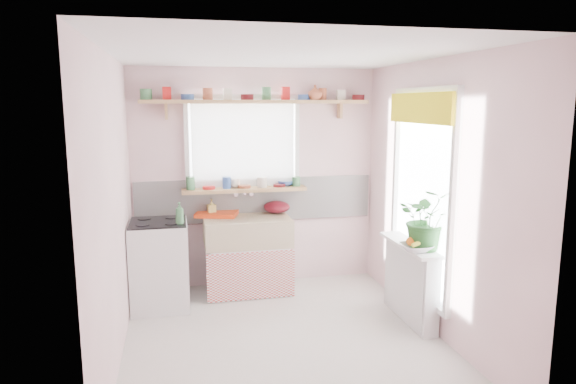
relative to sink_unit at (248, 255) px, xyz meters
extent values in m
plane|color=beige|center=(0.15, -1.29, -0.43)|extent=(3.20, 3.20, 0.00)
plane|color=white|center=(0.15, -1.29, 2.07)|extent=(3.20, 3.20, 0.00)
plane|color=#FFD5D8|center=(0.15, 0.31, 0.82)|extent=(2.80, 0.00, 2.80)
plane|color=#FFD5D8|center=(0.15, -2.89, 0.82)|extent=(2.80, 0.00, 2.80)
plane|color=#FFD5D8|center=(-1.25, -1.29, 0.82)|extent=(0.00, 3.20, 3.20)
plane|color=#FFD5D8|center=(1.55, -1.29, 0.82)|extent=(0.00, 3.20, 3.20)
cube|color=white|center=(0.15, 0.29, 0.57)|extent=(2.74, 0.03, 0.50)
cube|color=#CA828A|center=(0.15, 0.29, 0.37)|extent=(2.74, 0.02, 0.12)
cube|color=white|center=(0.00, 0.30, 1.22)|extent=(1.20, 0.01, 1.00)
cube|color=white|center=(0.00, 0.24, 1.22)|extent=(1.15, 0.02, 0.95)
cube|color=white|center=(1.54, -1.09, 0.82)|extent=(0.01, 1.10, 1.90)
cube|color=yellow|center=(1.46, -1.09, 1.63)|extent=(0.03, 1.20, 0.28)
cube|color=white|center=(0.00, 0.01, -0.16)|extent=(0.85, 0.55, 0.55)
cube|color=#C63D3A|center=(0.00, -0.27, -0.16)|extent=(0.95, 0.02, 0.53)
cube|color=#BEAE8B|center=(0.00, 0.01, 0.27)|extent=(0.95, 0.55, 0.30)
cylinder|color=silver|center=(0.00, 0.26, 0.67)|extent=(0.03, 0.22, 0.03)
cube|color=white|center=(-0.95, -0.24, 0.02)|extent=(0.58, 0.58, 0.90)
cube|color=black|center=(-0.95, -0.24, 0.47)|extent=(0.56, 0.56, 0.02)
cylinder|color=black|center=(-1.09, -0.38, 0.49)|extent=(0.14, 0.14, 0.01)
cylinder|color=black|center=(-0.81, -0.38, 0.49)|extent=(0.14, 0.14, 0.01)
cylinder|color=black|center=(-1.09, -0.10, 0.49)|extent=(0.14, 0.14, 0.01)
cylinder|color=black|center=(-0.81, -0.10, 0.49)|extent=(0.14, 0.14, 0.01)
cube|color=white|center=(1.45, -1.09, -0.06)|extent=(0.15, 0.90, 0.75)
cube|color=white|center=(1.42, -1.09, 0.33)|extent=(0.22, 0.95, 0.03)
cube|color=tan|center=(0.00, 0.19, 0.71)|extent=(1.40, 0.22, 0.04)
cube|color=tan|center=(0.15, 0.18, 1.69)|extent=(2.52, 0.24, 0.04)
cylinder|color=#3F7F4C|center=(-1.03, 0.18, 1.77)|extent=(0.11, 0.11, 0.12)
cylinder|color=red|center=(-0.82, 0.18, 1.77)|extent=(0.11, 0.11, 0.12)
cylinder|color=#3359A5|center=(-0.60, 0.18, 1.74)|extent=(0.11, 0.11, 0.06)
cylinder|color=#A55133|center=(-0.39, 0.18, 1.77)|extent=(0.11, 0.11, 0.12)
cylinder|color=silver|center=(-0.17, 0.18, 1.77)|extent=(0.11, 0.11, 0.12)
cylinder|color=#590F14|center=(0.04, 0.18, 1.74)|extent=(0.11, 0.11, 0.06)
cylinder|color=#3F7F4C|center=(0.26, 0.18, 1.77)|extent=(0.11, 0.11, 0.12)
cylinder|color=red|center=(0.47, 0.18, 1.77)|extent=(0.11, 0.11, 0.12)
cylinder|color=#3359A5|center=(0.69, 0.18, 1.74)|extent=(0.11, 0.11, 0.06)
cylinder|color=#A55133|center=(0.90, 0.18, 1.77)|extent=(0.11, 0.11, 0.12)
cylinder|color=silver|center=(1.12, 0.18, 1.77)|extent=(0.11, 0.11, 0.12)
cylinder|color=#590F14|center=(1.33, 0.18, 1.74)|extent=(0.11, 0.11, 0.06)
cylinder|color=#3F7F4C|center=(-0.62, 0.19, 0.79)|extent=(0.11, 0.11, 0.12)
cylinder|color=red|center=(-0.41, 0.19, 0.79)|extent=(0.11, 0.11, 0.12)
cylinder|color=#3359A5|center=(-0.21, 0.19, 0.76)|extent=(0.11, 0.11, 0.06)
cylinder|color=#A55133|center=(0.00, 0.19, 0.79)|extent=(0.11, 0.11, 0.12)
cylinder|color=silver|center=(0.21, 0.19, 0.79)|extent=(0.11, 0.11, 0.12)
cylinder|color=#590F14|center=(0.41, 0.19, 0.76)|extent=(0.11, 0.11, 0.06)
cylinder|color=#3F7F4C|center=(0.62, 0.19, 0.79)|extent=(0.11, 0.11, 0.12)
cube|color=#E94114|center=(-0.31, 0.21, 0.44)|extent=(0.53, 0.45, 0.05)
ellipsoid|color=#5D0F1B|center=(0.37, 0.21, 0.49)|extent=(0.35, 0.35, 0.14)
imported|color=#265D25|center=(1.48, -1.32, 0.63)|extent=(0.66, 0.62, 0.58)
imported|color=silver|center=(1.36, -1.36, 0.38)|extent=(0.29, 0.29, 0.07)
imported|color=#266026|center=(1.48, -1.14, 0.44)|extent=(0.11, 0.09, 0.19)
imported|color=#CDB95B|center=(-0.38, 0.21, 0.51)|extent=(0.10, 0.10, 0.19)
imported|color=white|center=(-0.10, 0.25, 0.78)|extent=(0.14, 0.14, 0.10)
imported|color=#2F539A|center=(0.49, 0.25, 0.76)|extent=(0.23, 0.23, 0.06)
imported|color=#AA5434|center=(0.80, 0.12, 1.79)|extent=(0.18, 0.18, 0.16)
imported|color=#3E7D4A|center=(-0.73, -0.41, 0.59)|extent=(0.11, 0.11, 0.22)
sphere|color=orange|center=(1.36, -1.36, 0.43)|extent=(0.08, 0.08, 0.08)
sphere|color=orange|center=(1.42, -1.33, 0.43)|extent=(0.08, 0.08, 0.08)
sphere|color=orange|center=(1.31, -1.34, 0.43)|extent=(0.08, 0.08, 0.08)
cylinder|color=yellow|center=(1.38, -1.41, 0.44)|extent=(0.18, 0.04, 0.10)
camera|label=1|loc=(-0.74, -5.51, 1.67)|focal=32.00mm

